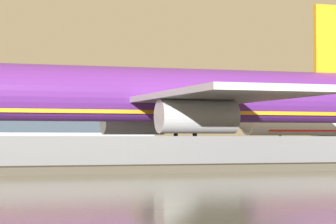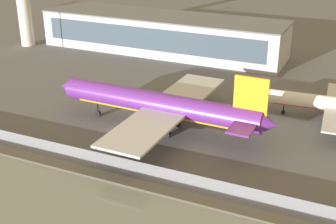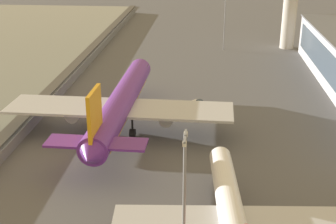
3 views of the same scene
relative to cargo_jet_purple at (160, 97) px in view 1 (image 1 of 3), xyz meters
name	(u,v)px [view 1 (image 1 of 3)]	position (x,y,z in m)	size (l,w,h in m)	color
ground_plane	(76,163)	(-9.33, -3.88, -6.37)	(500.00, 500.00, 0.00)	#565659
shoreline_seawall	(147,169)	(-9.33, -24.38, -6.12)	(320.00, 3.00, 0.50)	#474238
perimeter_fence	(127,153)	(-9.33, -19.88, -5.15)	(280.00, 0.10, 2.44)	slate
cargo_jet_purple	(160,97)	(0.00, 0.00, 0.00)	(56.41, 48.08, 16.69)	#602889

